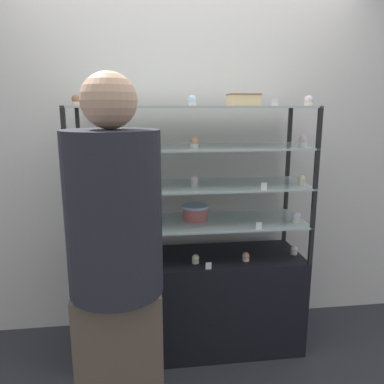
{
  "coord_description": "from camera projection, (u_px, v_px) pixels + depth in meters",
  "views": [
    {
      "loc": [
        -0.3,
        -2.33,
        1.62
      ],
      "look_at": [
        0.0,
        0.0,
        1.11
      ],
      "focal_mm": 35.0,
      "sensor_mm": 36.0,
      "label": 1
    }
  ],
  "objects": [
    {
      "name": "cupcake_8",
      "position": [
        195.0,
        181.0,
        2.34
      ],
      "size": [
        0.05,
        0.05,
        0.07
      ],
      "color": "beige",
      "rests_on": "display_riser_middle"
    },
    {
      "name": "display_riser_middle",
      "position": [
        192.0,
        187.0,
        2.4
      ],
      "size": [
        1.47,
        0.47,
        0.25
      ],
      "color": "black",
      "rests_on": "display_riser_lower"
    },
    {
      "name": "display_base",
      "position": [
        192.0,
        302.0,
        2.58
      ],
      "size": [
        1.47,
        0.47,
        0.66
      ],
      "color": "black",
      "rests_on": "ground_plane"
    },
    {
      "name": "cupcake_0",
      "position": [
        83.0,
        263.0,
        2.33
      ],
      "size": [
        0.05,
        0.05,
        0.06
      ],
      "color": "white",
      "rests_on": "display_base"
    },
    {
      "name": "cupcake_9",
      "position": [
        301.0,
        180.0,
        2.37
      ],
      "size": [
        0.05,
        0.05,
        0.07
      ],
      "color": "beige",
      "rests_on": "display_riser_middle"
    },
    {
      "name": "price_tag_3",
      "position": [
        132.0,
        147.0,
        2.08
      ],
      "size": [
        0.04,
        0.0,
        0.04
      ],
      "color": "white",
      "rests_on": "display_riser_upper"
    },
    {
      "name": "display_riser_upper",
      "position": [
        192.0,
        148.0,
        2.35
      ],
      "size": [
        1.47,
        0.47,
        0.25
      ],
      "color": "black",
      "rests_on": "display_riser_middle"
    },
    {
      "name": "price_tag_4",
      "position": [
        275.0,
        102.0,
        2.13
      ],
      "size": [
        0.04,
        0.0,
        0.04
      ],
      "color": "white",
      "rests_on": "display_riser_top"
    },
    {
      "name": "cupcake_2",
      "position": [
        195.0,
        259.0,
        2.39
      ],
      "size": [
        0.05,
        0.05,
        0.06
      ],
      "color": "beige",
      "rests_on": "display_base"
    },
    {
      "name": "cupcake_15",
      "position": [
        308.0,
        101.0,
        2.26
      ],
      "size": [
        0.05,
        0.05,
        0.06
      ],
      "color": "beige",
      "rests_on": "display_riser_top"
    },
    {
      "name": "price_tag_2",
      "position": [
        264.0,
        186.0,
        2.23
      ],
      "size": [
        0.04,
        0.0,
        0.04
      ],
      "color": "white",
      "rests_on": "display_riser_middle"
    },
    {
      "name": "cupcake_13",
      "position": [
        76.0,
        100.0,
        2.11
      ],
      "size": [
        0.05,
        0.05,
        0.06
      ],
      "color": "#CCB28C",
      "rests_on": "display_riser_top"
    },
    {
      "name": "cupcake_12",
      "position": [
        303.0,
        141.0,
        2.34
      ],
      "size": [
        0.05,
        0.05,
        0.07
      ],
      "color": "white",
      "rests_on": "display_riser_upper"
    },
    {
      "name": "cupcake_11",
      "position": [
        194.0,
        142.0,
        2.23
      ],
      "size": [
        0.05,
        0.05,
        0.07
      ],
      "color": "beige",
      "rests_on": "display_riser_upper"
    },
    {
      "name": "price_tag_1",
      "position": [
        259.0,
        226.0,
        2.28
      ],
      "size": [
        0.04,
        0.0,
        0.04
      ],
      "color": "white",
      "rests_on": "display_riser_lower"
    },
    {
      "name": "cupcake_3",
      "position": [
        246.0,
        257.0,
        2.43
      ],
      "size": [
        0.05,
        0.05,
        0.06
      ],
      "color": "beige",
      "rests_on": "display_base"
    },
    {
      "name": "display_riser_top",
      "position": [
        192.0,
        108.0,
        2.29
      ],
      "size": [
        1.47,
        0.47,
        0.25
      ],
      "color": "black",
      "rests_on": "display_riser_upper"
    },
    {
      "name": "cupcake_10",
      "position": [
        75.0,
        144.0,
        2.14
      ],
      "size": [
        0.05,
        0.05,
        0.07
      ],
      "color": "beige",
      "rests_on": "display_riser_upper"
    },
    {
      "name": "sheet_cake_frosted",
      "position": [
        243.0,
        100.0,
        2.29
      ],
      "size": [
        0.19,
        0.15,
        0.07
      ],
      "color": "#DBBC84",
      "rests_on": "display_riser_top"
    },
    {
      "name": "ground_plane",
      "position": [
        192.0,
        344.0,
        2.65
      ],
      "size": [
        20.0,
        20.0,
        0.0
      ],
      "primitive_type": "plane",
      "color": "#2D2D33"
    },
    {
      "name": "back_wall",
      "position": [
        185.0,
        155.0,
        2.74
      ],
      "size": [
        8.0,
        0.05,
        2.6
      ],
      "color": "silver",
      "rests_on": "ground_plane"
    },
    {
      "name": "layer_cake_centerpiece",
      "position": [
        195.0,
        212.0,
        2.48
      ],
      "size": [
        0.17,
        0.17,
        0.1
      ],
      "color": "#C66660",
      "rests_on": "display_riser_lower"
    },
    {
      "name": "cupcake_5",
      "position": [
        82.0,
        225.0,
        2.26
      ],
      "size": [
        0.06,
        0.06,
        0.07
      ],
      "color": "#CCB28C",
      "rests_on": "display_riser_lower"
    },
    {
      "name": "cupcake_4",
      "position": [
        294.0,
        250.0,
        2.54
      ],
      "size": [
        0.05,
        0.05,
        0.06
      ],
      "color": "beige",
      "rests_on": "display_base"
    },
    {
      "name": "cupcake_7",
      "position": [
        82.0,
        184.0,
        2.26
      ],
      "size": [
        0.05,
        0.05,
        0.07
      ],
      "color": "white",
      "rests_on": "display_riser_middle"
    },
    {
      "name": "cupcake_1",
      "position": [
        139.0,
        258.0,
        2.41
      ],
      "size": [
        0.05,
        0.05,
        0.06
      ],
      "color": "beige",
      "rests_on": "display_base"
    },
    {
      "name": "display_riser_lower",
      "position": [
        192.0,
        223.0,
        2.45
      ],
      "size": [
        1.47,
        0.47,
        0.25
      ],
      "color": "black",
      "rests_on": "display_base"
    },
    {
      "name": "customer_figure",
      "position": [
        116.0,
        264.0,
        1.67
      ],
      "size": [
        0.41,
        0.41,
        1.78
      ],
      "color": "brown",
      "rests_on": "ground_plane"
    },
    {
      "name": "price_tag_0",
      "position": [
        209.0,
        266.0,
        2.3
      ],
      "size": [
        0.04,
        0.0,
        0.04
      ],
      "color": "white",
      "rests_on": "display_base"
    },
    {
      "name": "cupcake_14",
      "position": [
        192.0,
        101.0,
        2.22
      ],
      "size": [
        0.05,
        0.05,
        0.06
      ],
      "color": "beige",
      "rests_on": "display_riser_top"
    },
    {
      "name": "cupcake_6",
      "position": [
        296.0,
        217.0,
        2.43
      ],
      "size": [
        0.06,
        0.06,
        0.07
      ],
      "color": "beige",
      "rests_on": "display_riser_lower"
    }
  ]
}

